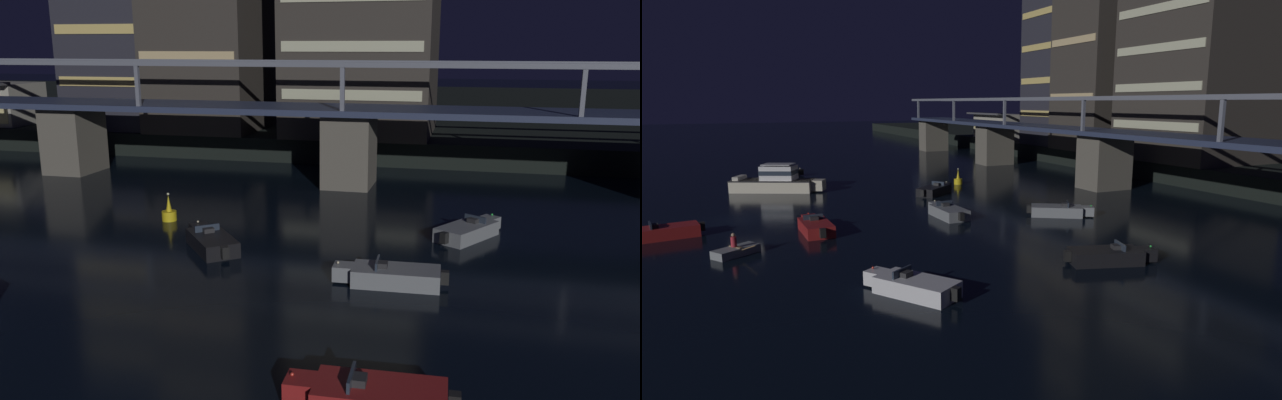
% 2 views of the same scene
% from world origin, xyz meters
% --- Properties ---
extents(far_riverbank, '(240.00, 80.00, 2.20)m').
position_xyz_m(far_riverbank, '(0.00, 82.53, 1.10)').
color(far_riverbank, black).
rests_on(far_riverbank, ground).
extents(river_bridge, '(101.02, 6.40, 9.38)m').
position_xyz_m(river_bridge, '(0.00, 34.53, 4.16)').
color(river_bridge, '#605B51').
rests_on(river_bridge, ground).
extents(tower_west_low, '(10.32, 11.27, 25.15)m').
position_xyz_m(tower_west_low, '(-25.90, 48.62, 14.62)').
color(tower_west_low, '#282833').
rests_on(tower_west_low, far_riverbank).
extents(tower_central, '(13.48, 13.43, 21.17)m').
position_xyz_m(tower_central, '(-1.44, 48.89, 12.64)').
color(tower_central, '#38332D').
rests_on(tower_central, far_riverbank).
extents(speedboat_mid_left, '(3.74, 4.82, 1.16)m').
position_xyz_m(speedboat_mid_left, '(9.10, 22.66, 0.41)').
color(speedboat_mid_left, gray).
rests_on(speedboat_mid_left, ground).
extents(speedboat_mid_right, '(5.21, 1.96, 1.16)m').
position_xyz_m(speedboat_mid_right, '(5.78, 14.51, 0.41)').
color(speedboat_mid_right, gray).
rests_on(speedboat_mid_right, ground).
extents(speedboat_far_left, '(4.15, 4.59, 1.16)m').
position_xyz_m(speedboat_far_left, '(-4.17, 17.44, 0.41)').
color(speedboat_far_left, black).
rests_on(speedboat_far_left, ground).
extents(speedboat_far_right, '(5.21, 1.93, 1.16)m').
position_xyz_m(speedboat_far_right, '(6.50, 4.32, 0.41)').
color(speedboat_far_right, maroon).
rests_on(speedboat_far_right, ground).
extents(channel_buoy, '(0.90, 0.90, 1.76)m').
position_xyz_m(channel_buoy, '(-8.88, 22.04, 0.48)').
color(channel_buoy, yellow).
rests_on(channel_buoy, ground).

